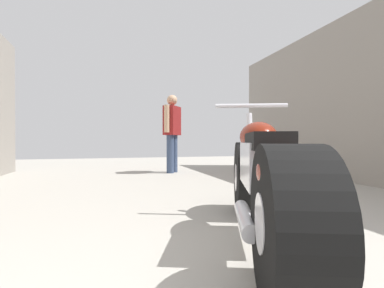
# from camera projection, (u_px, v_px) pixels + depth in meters

# --- Properties ---
(ground_plane) EXTENTS (17.77, 17.77, 0.00)m
(ground_plane) POSITION_uv_depth(u_px,v_px,m) (183.00, 196.00, 3.69)
(ground_plane) COLOR #A8A399
(garage_partition_right) EXTENTS (0.08, 8.15, 2.91)m
(garage_partition_right) POSITION_uv_depth(u_px,v_px,m) (372.00, 94.00, 4.53)
(garage_partition_right) COLOR gray
(garage_partition_right) RESTS_ON ground_plane
(motorcycle_maroon_cruiser) EXTENTS (1.12, 2.24, 1.07)m
(motorcycle_maroon_cruiser) POSITION_uv_depth(u_px,v_px,m) (263.00, 180.00, 2.00)
(motorcycle_maroon_cruiser) COLOR black
(motorcycle_maroon_cruiser) RESTS_ON ground_plane
(mechanic_in_blue) EXTENTS (0.50, 0.64, 1.76)m
(mechanic_in_blue) POSITION_uv_depth(u_px,v_px,m) (172.00, 129.00, 6.48)
(mechanic_in_blue) COLOR #384766
(mechanic_in_blue) RESTS_ON ground_plane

